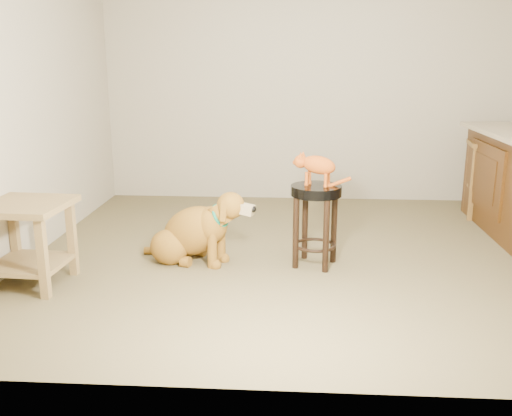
# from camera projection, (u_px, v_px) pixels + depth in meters

# --- Properties ---
(floor) EXTENTS (4.50, 4.00, 0.01)m
(floor) POSITION_uv_depth(u_px,v_px,m) (309.00, 255.00, 4.68)
(floor) COLOR brown
(floor) RESTS_ON ground
(room_shell) EXTENTS (4.54, 4.04, 2.62)m
(room_shell) POSITION_uv_depth(u_px,v_px,m) (315.00, 43.00, 4.26)
(room_shell) COLOR #A79D86
(room_shell) RESTS_ON ground
(padded_stool) EXTENTS (0.41, 0.41, 0.63)m
(padded_stool) POSITION_uv_depth(u_px,v_px,m) (316.00, 209.00, 4.35)
(padded_stool) COLOR black
(padded_stool) RESTS_ON ground
(wood_stool) EXTENTS (0.47, 0.47, 0.77)m
(wood_stool) POSITION_uv_depth(u_px,v_px,m) (488.00, 178.00, 5.73)
(wood_stool) COLOR brown
(wood_stool) RESTS_ON ground
(side_table) EXTENTS (0.61, 0.61, 0.60)m
(side_table) POSITION_uv_depth(u_px,v_px,m) (26.00, 231.00, 3.98)
(side_table) COLOR olive
(side_table) RESTS_ON ground
(golden_retriever) EXTENTS (0.95, 0.58, 0.63)m
(golden_retriever) POSITION_uv_depth(u_px,v_px,m) (194.00, 233.00, 4.49)
(golden_retriever) COLOR brown
(golden_retriever) RESTS_ON ground
(tabby_kitten) EXTENTS (0.45, 0.21, 0.28)m
(tabby_kitten) POSITION_uv_depth(u_px,v_px,m) (316.00, 166.00, 4.27)
(tabby_kitten) COLOR #933D0E
(tabby_kitten) RESTS_ON padded_stool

